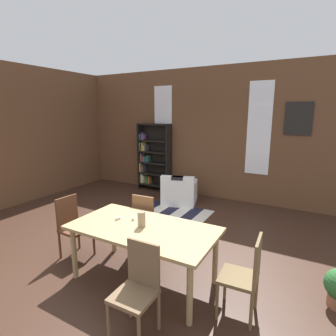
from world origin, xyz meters
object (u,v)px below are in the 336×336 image
(dining_chair_head_left, at_px, (73,225))
(armchair_white, at_px, (179,192))
(bookshelf_tall, at_px, (153,158))
(vase_on_table, at_px, (142,219))
(dining_chair_head_right, at_px, (245,274))
(dining_chair_near_right, at_px, (138,286))
(dining_chair_far_left, at_px, (147,220))
(dining_table, at_px, (143,233))

(dining_chair_head_left, xyz_separation_m, armchair_white, (0.35, 3.03, -0.23))
(bookshelf_tall, height_order, armchair_white, bookshelf_tall)
(vase_on_table, relative_size, dining_chair_head_right, 0.22)
(vase_on_table, distance_m, dining_chair_head_left, 1.36)
(dining_chair_near_right, xyz_separation_m, dining_chair_head_right, (0.90, 0.73, 0.00))
(dining_chair_head_right, xyz_separation_m, armchair_white, (-2.31, 3.03, -0.23))
(dining_chair_far_left, bearing_deg, dining_chair_head_left, -141.29)
(dining_table, relative_size, bookshelf_tall, 1.00)
(bookshelf_tall, bearing_deg, dining_chair_far_left, -59.36)
(dining_chair_near_right, xyz_separation_m, armchair_white, (-1.41, 3.76, -0.23))
(bookshelf_tall, bearing_deg, dining_chair_near_right, -59.43)
(dining_table, relative_size, dining_chair_near_right, 2.02)
(dining_chair_near_right, height_order, armchair_white, dining_chair_near_right)
(vase_on_table, bearing_deg, bookshelf_tall, 120.37)
(bookshelf_tall, xyz_separation_m, armchair_white, (1.23, -0.71, -0.66))
(dining_chair_head_right, height_order, bookshelf_tall, bookshelf_tall)
(dining_chair_far_left, distance_m, dining_chair_head_left, 1.16)
(dining_table, relative_size, vase_on_table, 9.35)
(vase_on_table, height_order, bookshelf_tall, bookshelf_tall)
(dining_chair_far_left, bearing_deg, armchair_white, 103.59)
(dining_table, bearing_deg, dining_chair_head_right, 0.17)
(dining_chair_head_right, relative_size, armchair_white, 0.95)
(dining_chair_far_left, height_order, dining_chair_head_left, same)
(dining_table, height_order, armchair_white, dining_table)
(bookshelf_tall, relative_size, armchair_white, 1.93)
(dining_table, height_order, bookshelf_tall, bookshelf_tall)
(vase_on_table, distance_m, dining_chair_head_right, 1.40)
(dining_table, xyz_separation_m, armchair_white, (-0.98, 3.03, -0.41))
(vase_on_table, distance_m, armchair_white, 3.24)
(dining_chair_head_left, relative_size, armchair_white, 0.95)
(dining_chair_head_left, bearing_deg, armchair_white, 83.44)
(vase_on_table, relative_size, dining_chair_near_right, 0.22)
(armchair_white, bearing_deg, dining_chair_near_right, -69.40)
(dining_chair_near_right, height_order, dining_chair_head_left, same)
(dining_chair_far_left, xyz_separation_m, dining_chair_near_right, (0.86, -1.46, 0.00))
(vase_on_table, bearing_deg, dining_chair_head_right, 0.17)
(dining_table, height_order, vase_on_table, vase_on_table)
(bookshelf_tall, bearing_deg, dining_table, -59.42)
(vase_on_table, bearing_deg, armchair_white, 107.66)
(dining_chair_far_left, relative_size, bookshelf_tall, 0.50)
(dining_chair_head_left, bearing_deg, bookshelf_tall, 103.26)
(dining_chair_head_right, bearing_deg, dining_chair_head_left, 179.99)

